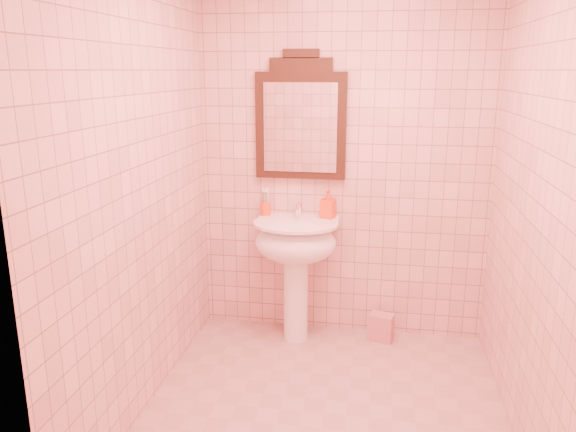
% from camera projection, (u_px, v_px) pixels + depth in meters
% --- Properties ---
extents(floor, '(2.20, 2.20, 0.00)m').
position_uv_depth(floor, '(324.00, 414.00, 3.13)').
color(floor, tan).
rests_on(floor, ground).
extents(back_wall, '(2.00, 0.02, 2.50)m').
position_uv_depth(back_wall, '(344.00, 161.00, 3.87)').
color(back_wall, beige).
rests_on(back_wall, floor).
extents(pedestal_sink, '(0.58, 0.58, 0.86)m').
position_uv_depth(pedestal_sink, '(296.00, 250.00, 3.85)').
color(pedestal_sink, white).
rests_on(pedestal_sink, floor).
extents(faucet, '(0.04, 0.16, 0.11)m').
position_uv_depth(faucet, '(299.00, 209.00, 3.91)').
color(faucet, white).
rests_on(faucet, pedestal_sink).
extents(mirror, '(0.62, 0.06, 0.87)m').
position_uv_depth(mirror, '(301.00, 120.00, 3.82)').
color(mirror, black).
rests_on(mirror, back_wall).
extents(toothbrush_cup, '(0.07, 0.07, 0.17)m').
position_uv_depth(toothbrush_cup, '(266.00, 208.00, 3.96)').
color(toothbrush_cup, '#F03E14').
rests_on(toothbrush_cup, pedestal_sink).
extents(soap_dispenser, '(0.11, 0.11, 0.20)m').
position_uv_depth(soap_dispenser, '(328.00, 204.00, 3.88)').
color(soap_dispenser, '#E44113').
rests_on(soap_dispenser, pedestal_sink).
extents(towel, '(0.18, 0.14, 0.20)m').
position_uv_depth(towel, '(381.00, 327.00, 3.96)').
color(towel, tan).
rests_on(towel, floor).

